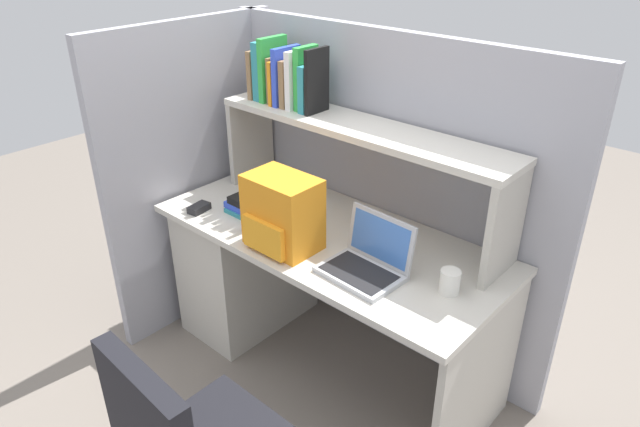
# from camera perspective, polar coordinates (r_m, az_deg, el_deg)

# --- Properties ---
(ground_plane) EXTENTS (8.00, 8.00, 0.00)m
(ground_plane) POSITION_cam_1_polar(r_m,az_deg,el_deg) (2.94, 0.67, -14.44)
(ground_plane) COLOR slate
(desk) EXTENTS (1.60, 0.70, 0.73)m
(desk) POSITION_cam_1_polar(r_m,az_deg,el_deg) (2.91, -5.08, -5.04)
(desk) COLOR beige
(desk) RESTS_ON ground_plane
(cubicle_partition_rear) EXTENTS (1.84, 0.05, 1.55)m
(cubicle_partition_rear) POSITION_cam_1_polar(r_m,az_deg,el_deg) (2.76, 5.97, 1.73)
(cubicle_partition_rear) COLOR #9E9EA8
(cubicle_partition_rear) RESTS_ON ground_plane
(cubicle_partition_left) EXTENTS (0.05, 1.06, 1.55)m
(cubicle_partition_left) POSITION_cam_1_polar(r_m,az_deg,el_deg) (3.03, -12.10, 3.75)
(cubicle_partition_left) COLOR #9E9EA8
(cubicle_partition_left) RESTS_ON ground_plane
(overhead_hutch) EXTENTS (1.44, 0.28, 0.45)m
(overhead_hutch) POSITION_cam_1_polar(r_m,az_deg,el_deg) (2.50, 3.85, 6.71)
(overhead_hutch) COLOR #BCB7AC
(overhead_hutch) RESTS_ON desk
(reference_books_on_shelf) EXTENTS (0.39, 0.18, 0.29)m
(reference_books_on_shelf) POSITION_cam_1_polar(r_m,az_deg,el_deg) (2.71, -3.35, 13.38)
(reference_books_on_shelf) COLOR olive
(reference_books_on_shelf) RESTS_ON overhead_hutch
(laptop) EXTENTS (0.32, 0.26, 0.22)m
(laptop) POSITION_cam_1_polar(r_m,az_deg,el_deg) (2.24, 4.77, -4.67)
(laptop) COLOR #B7BABF
(laptop) RESTS_ON desk
(backpack) EXTENTS (0.30, 0.23, 0.31)m
(backpack) POSITION_cam_1_polar(r_m,az_deg,el_deg) (2.36, -3.82, -0.02)
(backpack) COLOR orange
(backpack) RESTS_ON desk
(computer_mouse) EXTENTS (0.07, 0.11, 0.03)m
(computer_mouse) POSITION_cam_1_polar(r_m,az_deg,el_deg) (2.75, -11.91, 0.53)
(computer_mouse) COLOR #262628
(computer_mouse) RESTS_ON desk
(paper_cup) EXTENTS (0.08, 0.08, 0.09)m
(paper_cup) POSITION_cam_1_polar(r_m,az_deg,el_deg) (2.17, 12.76, -6.62)
(paper_cup) COLOR white
(paper_cup) RESTS_ON desk
(desk_book_stack) EXTENTS (0.25, 0.20, 0.08)m
(desk_book_stack) POSITION_cam_1_polar(r_m,az_deg,el_deg) (2.68, -6.34, 0.83)
(desk_book_stack) COLOR teal
(desk_book_stack) RESTS_ON desk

